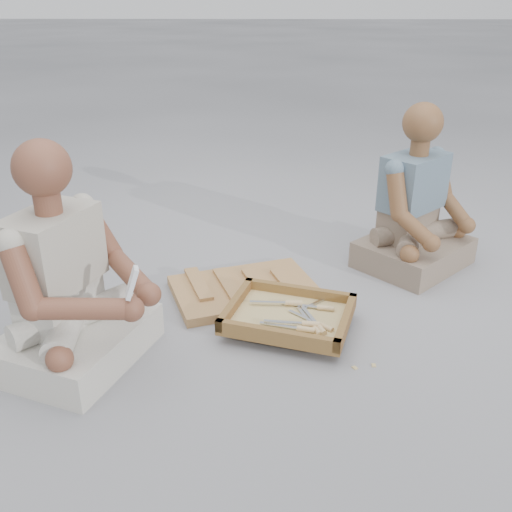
{
  "coord_description": "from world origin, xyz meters",
  "views": [
    {
      "loc": [
        -0.02,
        -1.97,
        1.26
      ],
      "look_at": [
        -0.07,
        0.1,
        0.3
      ],
      "focal_mm": 40.0,
      "sensor_mm": 36.0,
      "label": 1
    }
  ],
  "objects_px": {
    "carved_panel": "(244,290)",
    "craftsman": "(69,291)",
    "companion": "(416,214)",
    "tool_tray": "(289,316)"
  },
  "relations": [
    {
      "from": "tool_tray",
      "to": "craftsman",
      "type": "relative_size",
      "value": 0.7
    },
    {
      "from": "craftsman",
      "to": "companion",
      "type": "xyz_separation_m",
      "value": [
        1.44,
        0.85,
        -0.01
      ]
    },
    {
      "from": "tool_tray",
      "to": "carved_panel",
      "type": "bearing_deg",
      "value": 122.75
    },
    {
      "from": "carved_panel",
      "to": "companion",
      "type": "xyz_separation_m",
      "value": [
        0.83,
        0.34,
        0.25
      ]
    },
    {
      "from": "craftsman",
      "to": "tool_tray",
      "type": "bearing_deg",
      "value": 125.26
    },
    {
      "from": "craftsman",
      "to": "companion",
      "type": "bearing_deg",
      "value": 140.87
    },
    {
      "from": "craftsman",
      "to": "companion",
      "type": "distance_m",
      "value": 1.67
    },
    {
      "from": "tool_tray",
      "to": "craftsman",
      "type": "height_order",
      "value": "craftsman"
    },
    {
      "from": "carved_panel",
      "to": "craftsman",
      "type": "xyz_separation_m",
      "value": [
        -0.61,
        -0.52,
        0.26
      ]
    },
    {
      "from": "carved_panel",
      "to": "craftsman",
      "type": "height_order",
      "value": "craftsman"
    }
  ]
}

